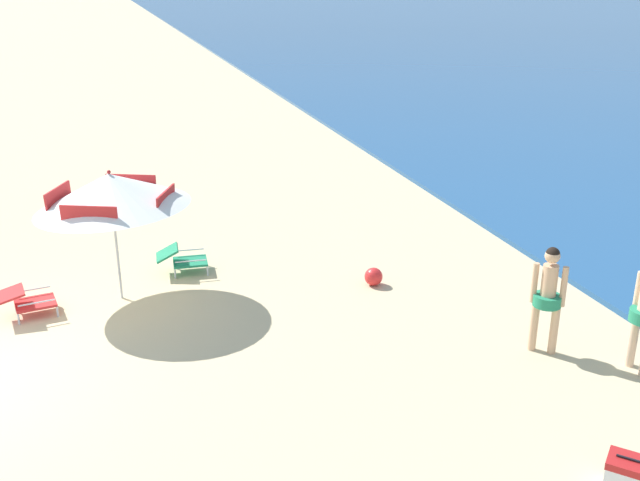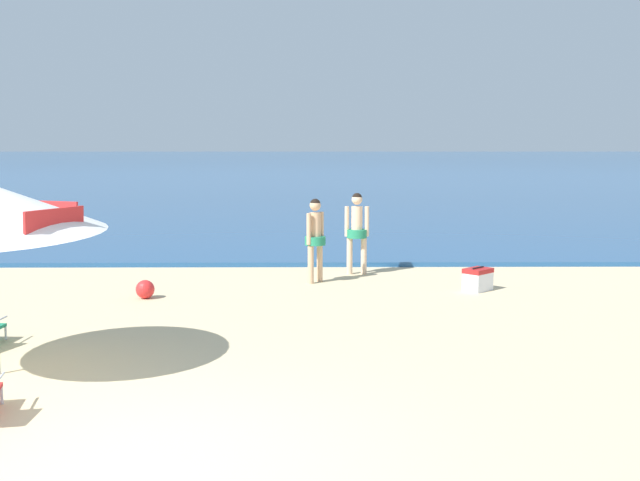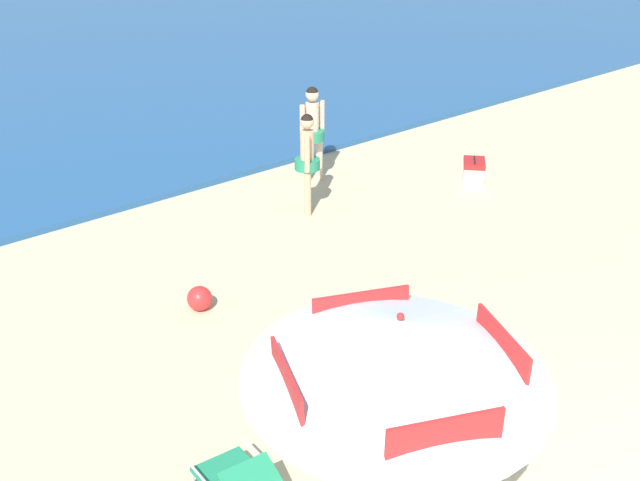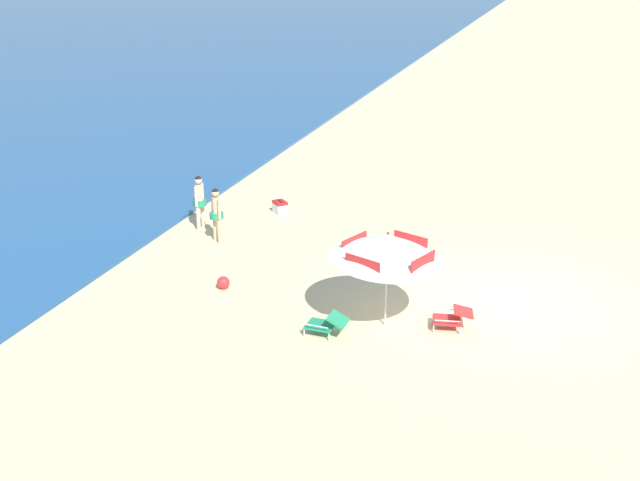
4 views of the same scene
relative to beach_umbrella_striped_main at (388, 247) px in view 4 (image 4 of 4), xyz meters
The scene contains 8 objects.
ground_plane 3.80m from the beach_umbrella_striped_main, 49.76° to the right, with size 800.00×800.00×0.00m, color #D1BA8E.
beach_umbrella_striped_main is the anchor object (origin of this frame).
lounge_chair_under_umbrella 2.09m from the beach_umbrella_striped_main, 126.43° to the left, with size 0.62×0.92×0.52m.
lounge_chair_beside_umbrella 2.15m from the beach_umbrella_striped_main, 79.02° to the right, with size 0.68×0.93×0.49m.
person_standing_near_shore 8.00m from the beach_umbrella_striped_main, 56.36° to the left, with size 0.49×0.40×1.64m.
person_standing_beside 6.78m from the beach_umbrella_striped_main, 57.90° to the left, with size 0.39×0.39×1.59m.
cooler_box 8.25m from the beach_umbrella_striped_main, 36.95° to the left, with size 0.60×0.59×0.43m.
beach_ball 4.59m from the beach_umbrella_striped_main, 80.64° to the left, with size 0.32×0.32×0.32m, color red.
Camera 4 is at (-16.32, -0.41, 7.54)m, focal length 41.11 mm.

